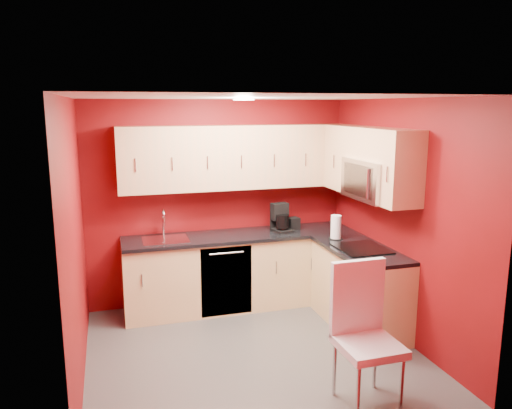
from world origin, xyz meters
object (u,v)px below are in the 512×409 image
microwave (374,180)px  coffee_maker (282,218)px  sink (165,236)px  napkin_holder (293,223)px  dining_chair (369,338)px  paper_towel (336,227)px

microwave → coffee_maker: microwave is taller
microwave → sink: (-2.09, 1.00, -0.72)m
coffee_maker → napkin_holder: bearing=15.0°
sink → coffee_maker: size_ratio=1.51×
coffee_maker → dining_chair: bearing=-102.0°
microwave → dining_chair: size_ratio=0.65×
dining_chair → napkin_holder: bearing=83.6°
microwave → sink: microwave is taller
microwave → paper_towel: bearing=113.8°
napkin_holder → dining_chair: bearing=-95.9°
coffee_maker → paper_towel: size_ratio=1.24×
sink → dining_chair: 2.71m
microwave → dining_chair: bearing=-119.5°
microwave → sink: 2.43m
microwave → sink: bearing=154.4°
microwave → paper_towel: (-0.20, 0.46, -0.61)m
coffee_maker → dining_chair: (-0.07, -2.28, -0.49)m
napkin_holder → paper_towel: paper_towel is taller
coffee_maker → sink: bearing=167.7°
napkin_holder → dining_chair: dining_chair is taller
microwave → dining_chair: (-0.75, -1.32, -1.07)m
microwave → napkin_holder: size_ratio=5.15×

